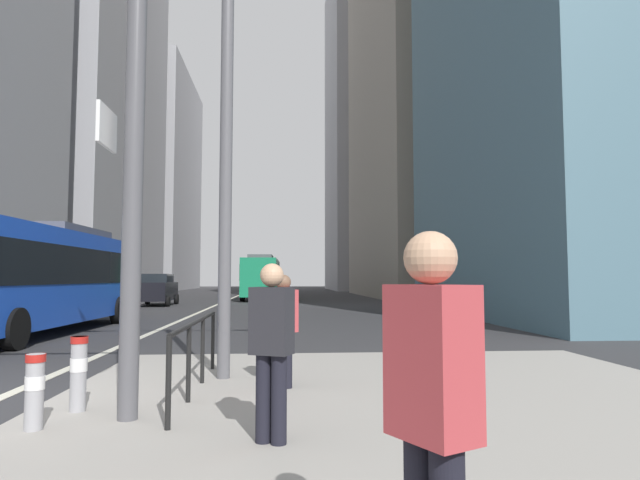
{
  "coord_description": "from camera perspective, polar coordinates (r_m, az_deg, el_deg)",
  "views": [
    {
      "loc": [
        3.94,
        -7.27,
        1.7
      ],
      "look_at": [
        6.3,
        24.49,
        3.93
      ],
      "focal_mm": 30.34,
      "sensor_mm": 36.0,
      "label": 1
    }
  ],
  "objects": [
    {
      "name": "ground_plane",
      "position": [
        27.6,
        -12.56,
        -7.44
      ],
      "size": [
        160.0,
        160.0,
        0.0
      ],
      "primitive_type": "plane",
      "color": "#303033"
    },
    {
      "name": "median_island",
      "position": [
        6.66,
        9.94,
        -18.08
      ],
      "size": [
        9.0,
        10.0,
        0.15
      ],
      "primitive_type": "cube",
      "color": "gray",
      "rests_on": "ground"
    },
    {
      "name": "lane_centre_line",
      "position": [
        37.51,
        -10.35,
        -6.53
      ],
      "size": [
        0.2,
        80.0,
        0.01
      ],
      "primitive_type": "cube",
      "color": "beige",
      "rests_on": "ground"
    },
    {
      "name": "office_tower_left_mid",
      "position": [
        61.83,
        -24.26,
        20.44
      ],
      "size": [
        12.43,
        24.35,
        53.85
      ],
      "primitive_type": "cube",
      "color": "#9E9EA3",
      "rests_on": "ground"
    },
    {
      "name": "office_tower_left_far",
      "position": [
        84.13,
        -18.0,
        5.84
      ],
      "size": [
        13.06,
        23.91,
        31.58
      ],
      "primitive_type": "cube",
      "color": "#9E9EA3",
      "rests_on": "ground"
    },
    {
      "name": "office_tower_right_mid",
      "position": [
        55.47,
        10.57,
        21.77
      ],
      "size": [
        10.4,
        25.53,
        51.53
      ],
      "primitive_type": "cube",
      "color": "gray",
      "rests_on": "ground"
    },
    {
      "name": "office_tower_right_far",
      "position": [
        80.44,
        5.36,
        11.59
      ],
      "size": [
        11.79,
        19.01,
        46.61
      ],
      "primitive_type": "cube",
      "color": "#9E9EA3",
      "rests_on": "ground"
    },
    {
      "name": "city_bus_blue_oncoming",
      "position": [
        18.56,
        -27.49,
        -3.14
      ],
      "size": [
        2.92,
        11.7,
        3.4
      ],
      "color": "blue",
      "rests_on": "ground"
    },
    {
      "name": "city_bus_red_receding",
      "position": [
        42.72,
        -6.14,
        -3.8
      ],
      "size": [
        2.88,
        10.62,
        3.4
      ],
      "color": "#198456",
      "rests_on": "ground"
    },
    {
      "name": "car_oncoming_mid",
      "position": [
        34.92,
        -16.77,
        -5.0
      ],
      "size": [
        2.12,
        4.53,
        1.94
      ],
      "color": "black",
      "rests_on": "ground"
    },
    {
      "name": "car_receding_near",
      "position": [
        56.5,
        -4.6,
        -4.71
      ],
      "size": [
        2.21,
        4.63,
        1.94
      ],
      "color": "#B2A899",
      "rests_on": "ground"
    },
    {
      "name": "car_receding_far",
      "position": [
        65.81,
        -5.82,
        -4.6
      ],
      "size": [
        2.19,
        4.46,
        1.94
      ],
      "color": "#232838",
      "rests_on": "ground"
    },
    {
      "name": "street_lamp_post",
      "position": [
        9.33,
        -9.76,
        18.61
      ],
      "size": [
        5.5,
        0.32,
        8.0
      ],
      "color": "#56565B",
      "rests_on": "median_island"
    },
    {
      "name": "bollard_right",
      "position": [
        6.45,
        -27.88,
        -13.57
      ],
      "size": [
        0.2,
        0.2,
        0.77
      ],
      "color": "#99999E",
      "rests_on": "median_island"
    },
    {
      "name": "bollard_back",
      "position": [
        7.08,
        -24.11,
        -12.35
      ],
      "size": [
        0.2,
        0.2,
        0.86
      ],
      "color": "#99999E",
      "rests_on": "median_island"
    },
    {
      "name": "pedestrian_railing",
      "position": [
        7.72,
        -12.91,
        -10.17
      ],
      "size": [
        0.06,
        3.76,
        0.98
      ],
      "color": "black",
      "rests_on": "median_island"
    },
    {
      "name": "pedestrian_waiting",
      "position": [
        2.49,
        11.78,
        -17.19
      ],
      "size": [
        0.39,
        0.45,
        1.76
      ],
      "color": "black",
      "rests_on": "median_island"
    },
    {
      "name": "pedestrian_walking",
      "position": [
        5.25,
        -5.14,
        -10.71
      ],
      "size": [
        0.45,
        0.38,
        1.69
      ],
      "color": "black",
      "rests_on": "median_island"
    },
    {
      "name": "pedestrian_far",
      "position": [
        7.84,
        -3.89,
        -8.92
      ],
      "size": [
        0.43,
        0.44,
        1.6
      ],
      "color": "black",
      "rests_on": "median_island"
    }
  ]
}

